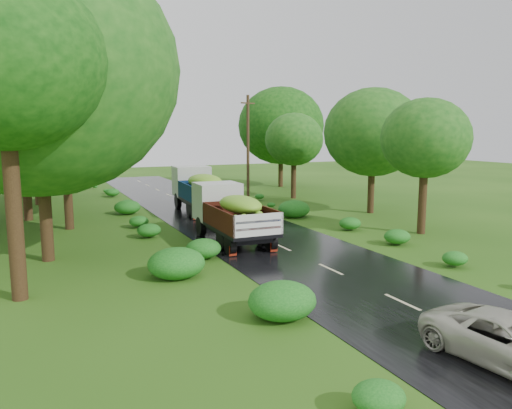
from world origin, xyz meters
TOP-DOWN VIEW (x-y plane):
  - ground at (0.00, 0.00)m, footprint 120.00×120.00m
  - road at (0.00, 5.00)m, footprint 6.50×80.00m
  - road_lines at (0.00, 6.00)m, footprint 0.12×69.60m
  - truck_near at (-1.67, 10.12)m, footprint 2.33×6.26m
  - truck_far at (-0.30, 19.04)m, footprint 2.73×6.81m
  - car at (-0.62, -4.29)m, footprint 2.39×4.24m
  - utility_pole at (4.25, 21.60)m, footprint 1.29×0.60m
  - trees_left at (-9.99, 20.92)m, footprint 6.30×33.95m
  - trees_right at (9.66, 20.54)m, footprint 6.74×25.50m
  - shrubs at (0.00, 14.00)m, footprint 11.90×44.00m

SIDE VIEW (x-z plane):
  - ground at x=0.00m, z-range 0.00..0.00m
  - road at x=0.00m, z-range 0.00..0.02m
  - road_lines at x=0.00m, z-range 0.02..0.02m
  - shrubs at x=0.00m, z-range 0.00..0.70m
  - car at x=-0.62m, z-range 0.02..1.14m
  - truck_near at x=-1.67m, z-range 0.17..2.78m
  - truck_far at x=-0.30m, z-range 0.18..2.99m
  - utility_pole at x=4.25m, z-range 0.11..7.82m
  - trees_right at x=9.66m, z-range 1.40..8.83m
  - trees_left at x=-9.99m, z-range 1.99..12.15m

